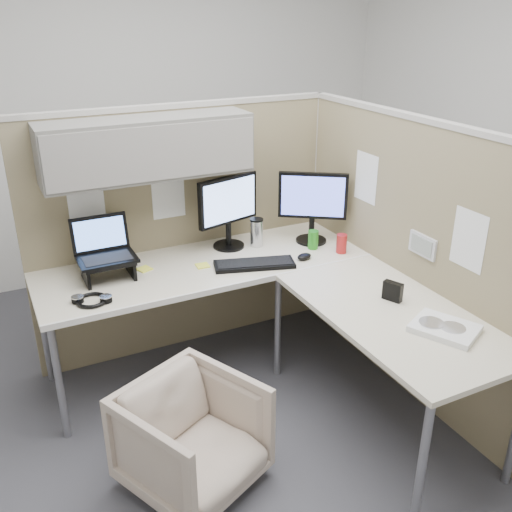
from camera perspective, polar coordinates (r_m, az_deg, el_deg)
name	(u,v)px	position (r m, az deg, el deg)	size (l,w,h in m)	color
ground	(260,407)	(3.46, 0.37, -14.85)	(4.50, 4.50, 0.00)	#3A3A3F
partition_back	(168,194)	(3.55, -8.80, 6.11)	(2.00, 0.36, 1.63)	#8F805E
partition_right	(403,256)	(3.43, 14.45, 0.00)	(0.07, 2.03, 1.63)	#8F805E
desk	(270,289)	(3.23, 1.38, -3.36)	(2.00, 1.98, 0.73)	beige
office_chair	(192,434)	(2.85, -6.38, -17.23)	(0.57, 0.54, 0.59)	beige
monitor_left	(228,206)	(3.59, -2.80, 4.97)	(0.43, 0.20, 0.47)	black
monitor_right	(313,202)	(3.69, 5.68, 5.42)	(0.38, 0.28, 0.47)	black
laptop_station	(106,256)	(3.34, -14.80, 0.01)	(0.32, 0.28, 0.34)	black
keyboard	(254,264)	(3.40, -0.16, -0.84)	(0.48, 0.16, 0.02)	black
mouse	(304,257)	(3.51, 4.85, -0.05)	(0.10, 0.07, 0.04)	black
travel_mug	(257,232)	(3.66, 0.06, 2.38)	(0.09, 0.09, 0.19)	silver
soda_can_green	(342,244)	(3.61, 8.55, 1.23)	(0.07, 0.07, 0.12)	#B21E1E
soda_can_silver	(313,240)	(3.65, 5.73, 1.64)	(0.07, 0.07, 0.12)	#268C1E
sticky_note_c	(144,269)	(3.43, -11.11, -1.28)	(0.08, 0.08, 0.01)	#FCFF43
sticky_note_d	(203,266)	(3.42, -5.37, -0.96)	(0.08, 0.08, 0.01)	#FCFF43
headphones	(92,300)	(3.12, -16.09, -4.24)	(0.22, 0.22, 0.03)	black
paper_stack	(445,328)	(2.89, 18.35, -6.88)	(0.34, 0.37, 0.03)	white
desk_clock	(393,291)	(3.08, 13.50, -3.45)	(0.08, 0.11, 0.10)	black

